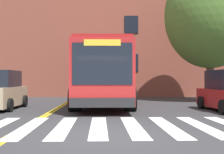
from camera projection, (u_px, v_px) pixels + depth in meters
name	position (u px, v px, depth m)	size (l,w,h in m)	color
ground_plane	(101.00, 136.00, 7.88)	(120.00, 120.00, 0.00)	#303033
crosswalk	(116.00, 126.00, 9.41)	(12.09, 4.66, 0.01)	white
lane_line_yellow_inner	(74.00, 98.00, 23.37)	(0.12, 36.00, 0.01)	gold
lane_line_yellow_outer	(76.00, 98.00, 23.37)	(0.12, 36.00, 0.01)	gold
city_bus	(103.00, 74.00, 17.18)	(3.07, 10.86, 3.20)	#B22323
car_grey_behind_bus	(96.00, 85.00, 27.71)	(2.59, 4.70, 1.92)	slate
street_tree_curbside_large	(210.00, 15.00, 19.94)	(7.35, 7.09, 8.94)	#4C3D2D
building_facade	(128.00, 35.00, 28.54)	(37.92, 7.53, 10.92)	brown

